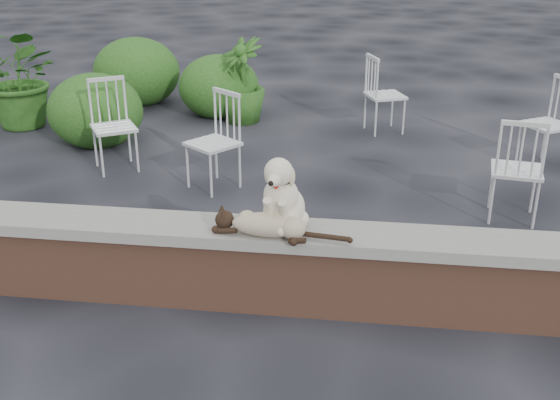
# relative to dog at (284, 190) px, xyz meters

# --- Properties ---
(ground) EXTENTS (60.00, 60.00, 0.00)m
(ground) POSITION_rel_dog_xyz_m (-0.07, -0.03, -0.84)
(ground) COLOR black
(ground) RESTS_ON ground
(brick_wall) EXTENTS (6.00, 0.30, 0.50)m
(brick_wall) POSITION_rel_dog_xyz_m (-0.07, -0.03, -0.59)
(brick_wall) COLOR brown
(brick_wall) RESTS_ON ground
(capstone) EXTENTS (6.20, 0.40, 0.08)m
(capstone) POSITION_rel_dog_xyz_m (-0.07, -0.03, -0.30)
(capstone) COLOR slate
(capstone) RESTS_ON brick_wall
(dog) EXTENTS (0.43, 0.52, 0.53)m
(dog) POSITION_rel_dog_xyz_m (0.00, 0.00, 0.00)
(dog) COLOR beige
(dog) RESTS_ON capstone
(cat) EXTENTS (1.10, 0.47, 0.18)m
(cat) POSITION_rel_dog_xyz_m (-0.08, -0.15, -0.17)
(cat) COLOR tan
(cat) RESTS_ON capstone
(chair_c) EXTENTS (0.63, 0.63, 0.94)m
(chair_c) POSITION_rel_dog_xyz_m (1.81, 1.65, -0.37)
(chair_c) COLOR white
(chair_c) RESTS_ON ground
(chair_e) EXTENTS (0.73, 0.73, 0.94)m
(chair_e) POSITION_rel_dog_xyz_m (0.72, 4.09, -0.37)
(chair_e) COLOR white
(chair_e) RESTS_ON ground
(chair_a) EXTENTS (0.77, 0.77, 0.94)m
(chair_a) POSITION_rel_dog_xyz_m (-2.08, 2.38, -0.37)
(chair_a) COLOR white
(chair_a) RESTS_ON ground
(chair_b) EXTENTS (0.79, 0.79, 0.94)m
(chair_b) POSITION_rel_dog_xyz_m (-0.95, 2.01, -0.37)
(chair_b) COLOR white
(chair_b) RESTS_ON ground
(chair_d) EXTENTS (0.77, 0.77, 0.94)m
(chair_d) POSITION_rel_dog_xyz_m (2.38, 3.08, -0.37)
(chair_d) COLOR white
(chair_d) RESTS_ON ground
(potted_plant_a) EXTENTS (1.24, 1.11, 1.25)m
(potted_plant_a) POSITION_rel_dog_xyz_m (-3.74, 3.70, -0.22)
(potted_plant_a) COLOR #1D4B15
(potted_plant_a) RESTS_ON ground
(potted_plant_b) EXTENTS (0.85, 0.85, 1.07)m
(potted_plant_b) POSITION_rel_dog_xyz_m (-1.09, 4.27, -0.31)
(potted_plant_b) COLOR #1D4B15
(potted_plant_b) RESTS_ON ground
(shrubbery) EXTENTS (2.43, 2.92, 0.96)m
(shrubbery) POSITION_rel_dog_xyz_m (-2.33, 4.33, -0.44)
(shrubbery) COLOR #1D4B15
(shrubbery) RESTS_ON ground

